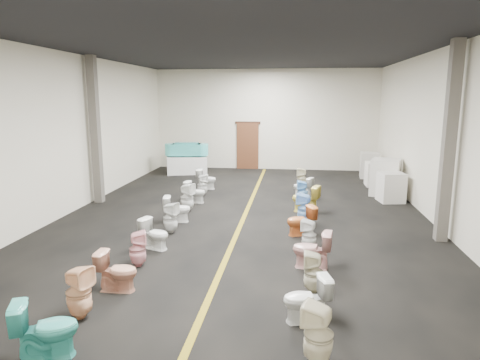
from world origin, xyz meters
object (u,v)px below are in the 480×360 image
(toilet_left_10, at_px, (207,179))
(toilet_right_1, at_px, (307,299))
(toilet_right_3, at_px, (312,250))
(display_table, at_px, (187,165))
(appliance_crate_c, at_px, (377,174))
(toilet_left_2, at_px, (117,271))
(toilet_right_2, at_px, (313,272))
(toilet_right_4, at_px, (309,235))
(appliance_crate_b, at_px, (385,177))
(appliance_crate_a, at_px, (391,187))
(bathtub, at_px, (187,149))
(toilet_right_5, at_px, (301,221))
(toilet_left_4, at_px, (155,234))
(toilet_right_8, at_px, (302,192))
(toilet_right_9, at_px, (303,187))
(toilet_left_6, at_px, (177,209))
(toilet_left_0, at_px, (46,329))
(toilet_right_10, at_px, (302,179))
(appliance_crate_d, at_px, (369,165))
(toilet_left_5, at_px, (170,218))
(toilet_left_3, at_px, (138,249))
(toilet_right_6, at_px, (304,208))
(toilet_left_9, at_px, (202,185))
(toilet_right_0, at_px, (318,335))
(toilet_left_8, at_px, (195,192))
(toilet_left_7, at_px, (187,198))
(toilet_right_7, at_px, (305,199))
(toilet_left_1, at_px, (79,292))

(toilet_left_10, xyz_separation_m, toilet_right_1, (3.36, -8.94, -0.00))
(toilet_right_1, height_order, toilet_right_3, toilet_right_3)
(display_table, distance_m, appliance_crate_c, 7.83)
(toilet_left_2, xyz_separation_m, toilet_right_2, (3.32, 0.35, 0.01))
(toilet_right_4, bearing_deg, appliance_crate_b, 172.53)
(display_table, distance_m, appliance_crate_a, 8.69)
(bathtub, relative_size, toilet_right_5, 2.61)
(toilet_left_4, distance_m, toilet_right_8, 5.52)
(toilet_left_4, height_order, toilet_right_5, toilet_right_5)
(toilet_right_5, bearing_deg, toilet_right_9, 155.47)
(toilet_left_6, bearing_deg, toilet_right_9, -53.86)
(toilet_left_0, xyz_separation_m, toilet_right_10, (3.34, 10.48, 0.02))
(toilet_right_4, bearing_deg, toilet_right_2, 18.20)
(appliance_crate_d, distance_m, toilet_left_5, 10.07)
(toilet_left_3, distance_m, toilet_right_5, 3.97)
(appliance_crate_c, xyz_separation_m, appliance_crate_d, (0.00, 1.63, 0.08))
(appliance_crate_d, relative_size, toilet_left_2, 1.48)
(appliance_crate_c, distance_m, toilet_right_1, 10.65)
(toilet_right_8, bearing_deg, toilet_right_10, 175.87)
(toilet_left_3, distance_m, toilet_left_10, 7.24)
(toilet_right_6, bearing_deg, toilet_right_5, 12.57)
(appliance_crate_b, height_order, toilet_right_10, appliance_crate_b)
(toilet_left_5, relative_size, toilet_right_1, 1.08)
(appliance_crate_b, relative_size, toilet_right_5, 1.73)
(toilet_left_9, distance_m, toilet_right_0, 9.52)
(toilet_left_0, bearing_deg, toilet_left_6, -23.84)
(display_table, relative_size, toilet_right_3, 2.24)
(toilet_right_6, bearing_deg, toilet_left_10, -120.33)
(toilet_left_8, relative_size, toilet_right_8, 0.92)
(toilet_left_7, bearing_deg, toilet_right_2, -127.66)
(toilet_left_9, relative_size, toilet_right_8, 1.00)
(appliance_crate_d, height_order, toilet_left_5, appliance_crate_d)
(appliance_crate_a, relative_size, toilet_right_8, 1.26)
(appliance_crate_b, distance_m, appliance_crate_c, 1.55)
(toilet_right_10, bearing_deg, toilet_right_1, 1.66)
(toilet_left_10, xyz_separation_m, toilet_right_5, (3.32, -4.87, -0.00))
(display_table, xyz_separation_m, toilet_right_7, (4.95, -5.74, 0.02))
(toilet_right_1, distance_m, toilet_right_5, 4.07)
(appliance_crate_c, distance_m, toilet_right_7, 4.91)
(toilet_left_5, xyz_separation_m, toilet_right_10, (3.24, 5.33, 0.03))
(bathtub, distance_m, appliance_crate_c, 7.86)
(display_table, distance_m, toilet_right_1, 12.86)
(toilet_left_10, bearing_deg, toilet_left_3, -171.44)
(bathtub, height_order, toilet_right_9, bathtub)
(toilet_left_6, height_order, toilet_right_7, toilet_right_7)
(toilet_left_5, relative_size, toilet_right_7, 0.96)
(toilet_right_0, height_order, toilet_right_6, toilet_right_0)
(toilet_left_3, xyz_separation_m, toilet_right_4, (3.35, 1.33, -0.01))
(toilet_left_0, relative_size, toilet_left_7, 0.94)
(toilet_left_1, bearing_deg, toilet_left_7, 16.10)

